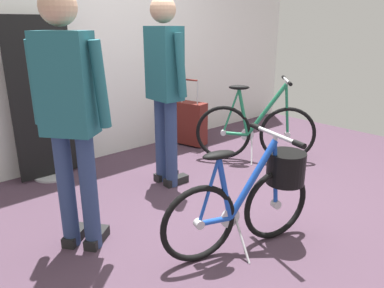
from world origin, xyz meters
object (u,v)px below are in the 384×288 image
folding_bike_foreground (256,193)px  rolling_suitcase (192,123)px  display_bike_left (255,130)px  floor_banner_stand (45,110)px  visitor_near_wall (69,111)px  visitor_browsing (165,82)px

folding_bike_foreground → rolling_suitcase: 2.21m
folding_bike_foreground → display_bike_left: bearing=39.2°
floor_banner_stand → display_bike_left: bearing=-29.0°
floor_banner_stand → visitor_near_wall: size_ratio=0.93×
floor_banner_stand → visitor_browsing: visitor_browsing is taller
visitor_browsing → rolling_suitcase: visitor_browsing is taller
display_bike_left → rolling_suitcase: (-0.17, 0.86, -0.06)m
floor_banner_stand → rolling_suitcase: size_ratio=1.84×
visitor_near_wall → visitor_browsing: (1.07, 0.43, 0.02)m
folding_bike_foreground → rolling_suitcase: size_ratio=1.32×
folding_bike_foreground → visitor_browsing: visitor_browsing is taller
floor_banner_stand → visitor_browsing: (0.76, -0.88, 0.28)m
folding_bike_foreground → visitor_browsing: 1.35m
display_bike_left → rolling_suitcase: size_ratio=1.19×
floor_banner_stand → visitor_near_wall: bearing=-103.4°
display_bike_left → folding_bike_foreground: bearing=-140.8°
folding_bike_foreground → visitor_near_wall: 1.30m
display_bike_left → rolling_suitcase: 0.87m
folding_bike_foreground → visitor_near_wall: visitor_near_wall is taller
visitor_browsing → floor_banner_stand: bearing=130.7°
floor_banner_stand → folding_bike_foreground: bearing=-74.5°
folding_bike_foreground → visitor_near_wall: (-0.89, 0.77, 0.56)m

